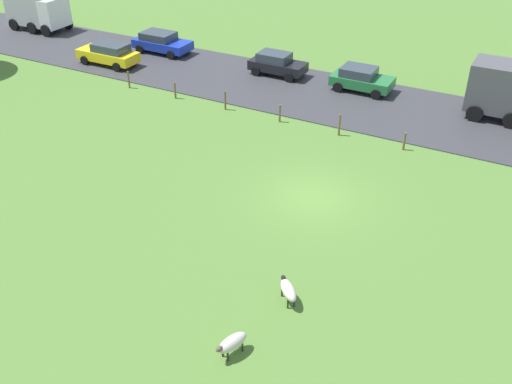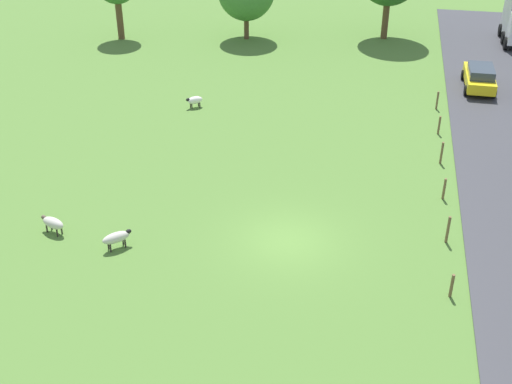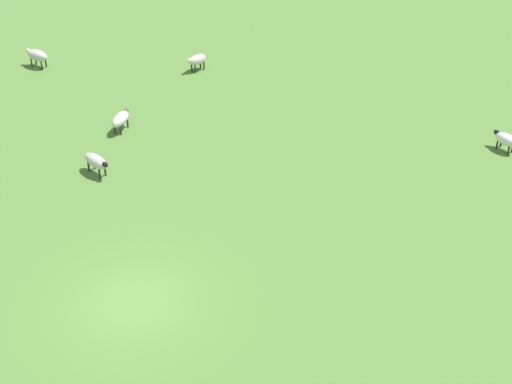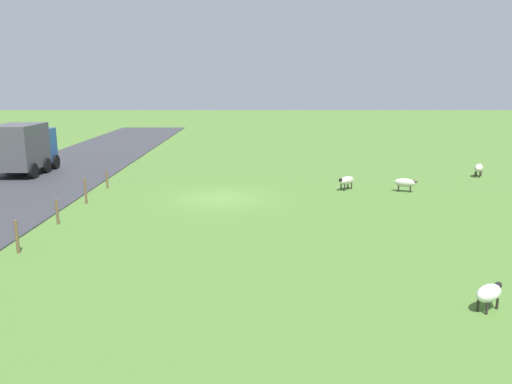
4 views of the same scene
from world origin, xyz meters
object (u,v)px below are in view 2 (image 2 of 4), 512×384
car_3 (480,77)px  sheep_4 (195,100)px  sheep_3 (116,238)px  sheep_2 (53,223)px

car_3 → sheep_4: bearing=-158.7°
sheep_3 → sheep_4: sheep_3 is taller
sheep_3 → car_3: car_3 is taller
sheep_3 → sheep_4: (-1.11, 15.17, -0.05)m
sheep_2 → sheep_3: bearing=-9.5°
sheep_2 → sheep_4: sheep_2 is taller
car_3 → sheep_2: bearing=-132.1°
sheep_2 → sheep_4: 14.79m
sheep_3 → car_3: (16.23, 21.92, 0.34)m
sheep_3 → sheep_4: 15.22m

